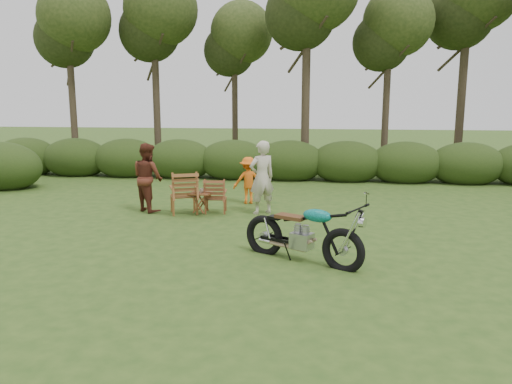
# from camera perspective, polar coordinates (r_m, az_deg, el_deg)

# --- Properties ---
(ground) EXTENTS (80.00, 80.00, 0.00)m
(ground) POSITION_cam_1_polar(r_m,az_deg,el_deg) (9.05, 0.05, -7.47)
(ground) COLOR #294717
(ground) RESTS_ON ground
(tree_line) EXTENTS (22.52, 11.62, 8.14)m
(tree_line) POSITION_cam_1_polar(r_m,az_deg,el_deg) (18.31, 5.73, 13.66)
(tree_line) COLOR #36281D
(tree_line) RESTS_ON ground
(motorcycle) EXTENTS (2.38, 1.81, 1.28)m
(motorcycle) POSITION_cam_1_polar(r_m,az_deg,el_deg) (8.91, 5.20, -7.79)
(motorcycle) COLOR #0EBBAF
(motorcycle) RESTS_ON ground
(lawn_chair_right) EXTENTS (0.66, 0.66, 0.87)m
(lawn_chair_right) POSITION_cam_1_polar(r_m,az_deg,el_deg) (12.57, -4.61, -2.35)
(lawn_chair_right) COLOR #5F2C17
(lawn_chair_right) RESTS_ON ground
(lawn_chair_left) EXTENTS (0.94, 0.94, 1.06)m
(lawn_chair_left) POSITION_cam_1_polar(r_m,az_deg,el_deg) (12.58, -8.19, -2.41)
(lawn_chair_left) COLOR brown
(lawn_chair_left) RESTS_ON ground
(side_table) EXTENTS (0.59, 0.52, 0.55)m
(side_table) POSITION_cam_1_polar(r_m,az_deg,el_deg) (12.31, -6.32, -1.34)
(side_table) COLOR #603018
(side_table) RESTS_ON ground
(cup) EXTENTS (0.16, 0.16, 0.10)m
(cup) POSITION_cam_1_polar(r_m,az_deg,el_deg) (12.25, -6.17, 0.16)
(cup) COLOR beige
(cup) RESTS_ON side_table
(adult_a) EXTENTS (0.79, 0.72, 1.81)m
(adult_a) POSITION_cam_1_polar(r_m,az_deg,el_deg) (12.42, 0.67, -2.47)
(adult_a) COLOR beige
(adult_a) RESTS_ON ground
(adult_b) EXTENTS (1.07, 1.04, 1.73)m
(adult_b) POSITION_cam_1_polar(r_m,az_deg,el_deg) (13.01, -12.12, -2.11)
(adult_b) COLOR #572518
(adult_b) RESTS_ON ground
(child) EXTENTS (0.92, 0.69, 1.27)m
(child) POSITION_cam_1_polar(r_m,az_deg,el_deg) (13.64, -0.88, -1.29)
(child) COLOR orange
(child) RESTS_ON ground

